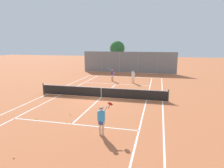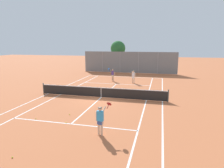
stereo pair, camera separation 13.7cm
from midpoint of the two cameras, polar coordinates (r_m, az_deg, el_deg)
ground_plane at (r=18.48m, az=-3.30°, el=-3.85°), size 120.00×120.00×0.00m
court_line_markings at (r=18.48m, az=-3.30°, el=-3.84°), size 11.10×23.90×0.01m
tennis_net at (r=18.35m, az=-3.32°, el=-2.31°), size 12.00×0.10×1.07m
player_near_side at (r=10.85m, az=-3.38°, el=-9.90°), size 0.80×0.71×1.77m
player_far_left at (r=26.27m, az=-0.05°, el=2.82°), size 0.88×0.66×1.77m
player_far_right at (r=25.04m, az=5.87°, el=2.30°), size 0.45×0.48×1.60m
loose_tennis_ball_0 at (r=13.01m, az=-13.12°, el=-10.70°), size 0.07×0.07×0.07m
loose_tennis_ball_1 at (r=14.36m, az=-12.15°, el=-8.51°), size 0.07×0.07×0.07m
loose_tennis_ball_2 at (r=10.17m, az=-26.61°, el=-18.29°), size 0.07×0.07×0.07m
loose_tennis_ball_3 at (r=14.20m, az=-21.06°, el=-9.27°), size 0.07×0.07×0.07m
loose_tennis_ball_4 at (r=20.35m, az=-4.29°, el=-2.33°), size 0.07×0.07×0.07m
back_fence at (r=33.84m, az=4.63°, el=6.19°), size 15.73×0.08×3.57m
tree_behind_left at (r=36.34m, az=1.40°, el=10.03°), size 2.64×2.64×5.36m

